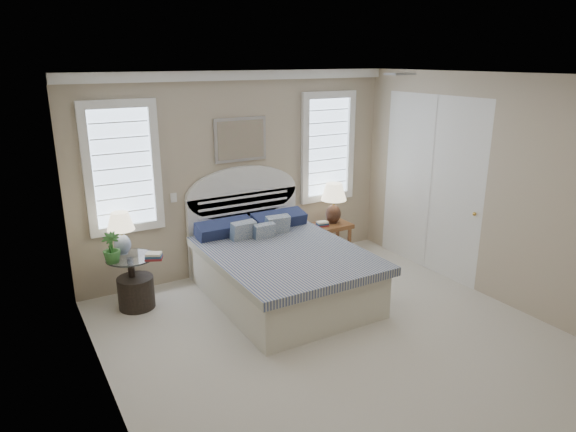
{
  "coord_description": "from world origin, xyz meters",
  "views": [
    {
      "loc": [
        -2.85,
        -3.7,
        2.85
      ],
      "look_at": [
        -0.13,
        1.0,
        1.17
      ],
      "focal_mm": 32.0,
      "sensor_mm": 36.0,
      "label": 1
    }
  ],
  "objects_px": {
    "bed": "(278,266)",
    "nightstand_right": "(332,233)",
    "lamp_right": "(334,199)",
    "floor_pot": "(136,292)",
    "side_table_left": "(132,276)",
    "lamp_left": "(121,228)"
  },
  "relations": [
    {
      "from": "side_table_left",
      "to": "lamp_left",
      "type": "height_order",
      "value": "lamp_left"
    },
    {
      "from": "floor_pot",
      "to": "lamp_right",
      "type": "xyz_separation_m",
      "value": [
        2.96,
        0.18,
        0.71
      ]
    },
    {
      "from": "nightstand_right",
      "to": "lamp_right",
      "type": "xyz_separation_m",
      "value": [
        0.03,
        0.03,
        0.51
      ]
    },
    {
      "from": "nightstand_right",
      "to": "lamp_right",
      "type": "height_order",
      "value": "lamp_right"
    },
    {
      "from": "bed",
      "to": "side_table_left",
      "type": "height_order",
      "value": "bed"
    },
    {
      "from": "bed",
      "to": "lamp_right",
      "type": "relative_size",
      "value": 3.76
    },
    {
      "from": "lamp_left",
      "to": "lamp_right",
      "type": "xyz_separation_m",
      "value": [
        3.02,
        -0.01,
        -0.05
      ]
    },
    {
      "from": "bed",
      "to": "lamp_right",
      "type": "height_order",
      "value": "bed"
    },
    {
      "from": "bed",
      "to": "floor_pot",
      "type": "height_order",
      "value": "bed"
    },
    {
      "from": "bed",
      "to": "lamp_left",
      "type": "xyz_separation_m",
      "value": [
        -1.69,
        0.74,
        0.56
      ]
    },
    {
      "from": "floor_pot",
      "to": "lamp_left",
      "type": "bearing_deg",
      "value": 107.61
    },
    {
      "from": "bed",
      "to": "lamp_right",
      "type": "bearing_deg",
      "value": 28.59
    },
    {
      "from": "nightstand_right",
      "to": "floor_pot",
      "type": "bearing_deg",
      "value": -177.05
    },
    {
      "from": "bed",
      "to": "lamp_right",
      "type": "distance_m",
      "value": 1.59
    },
    {
      "from": "bed",
      "to": "side_table_left",
      "type": "relative_size",
      "value": 3.61
    },
    {
      "from": "bed",
      "to": "nightstand_right",
      "type": "relative_size",
      "value": 4.29
    },
    {
      "from": "bed",
      "to": "floor_pot",
      "type": "bearing_deg",
      "value": 161.64
    },
    {
      "from": "bed",
      "to": "nightstand_right",
      "type": "distance_m",
      "value": 1.47
    },
    {
      "from": "nightstand_right",
      "to": "lamp_right",
      "type": "distance_m",
      "value": 0.51
    },
    {
      "from": "floor_pot",
      "to": "lamp_left",
      "type": "height_order",
      "value": "lamp_left"
    },
    {
      "from": "side_table_left",
      "to": "lamp_right",
      "type": "height_order",
      "value": "lamp_right"
    },
    {
      "from": "nightstand_right",
      "to": "lamp_right",
      "type": "relative_size",
      "value": 0.88
    }
  ]
}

